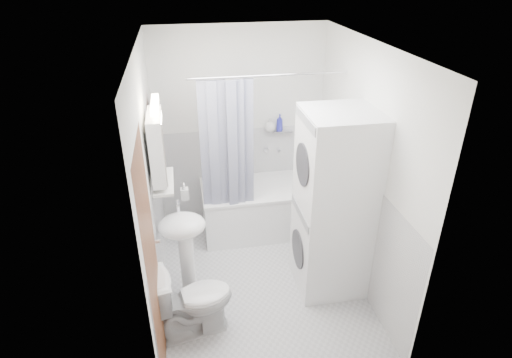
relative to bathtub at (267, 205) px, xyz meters
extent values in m
plane|color=silver|center=(-0.26, -0.92, -0.33)|extent=(2.60, 2.60, 0.00)
plane|color=white|center=(-0.26, 0.38, 0.87)|extent=(2.00, 0.00, 2.00)
plane|color=white|center=(-0.26, -2.22, 0.87)|extent=(2.00, 0.00, 2.00)
plane|color=white|center=(-1.26, -0.92, 0.87)|extent=(0.00, 2.60, 2.60)
plane|color=white|center=(0.74, -0.92, 0.87)|extent=(0.00, 2.60, 2.60)
plane|color=white|center=(-0.26, -0.92, 2.07)|extent=(2.60, 2.60, 0.00)
plane|color=white|center=(-0.26, 0.37, 0.27)|extent=(1.98, 0.00, 1.98)
plane|color=white|center=(-1.25, -0.92, 0.27)|extent=(0.00, 2.58, 2.58)
plane|color=white|center=(0.73, -0.92, 0.27)|extent=(0.00, 2.58, 2.58)
plane|color=brown|center=(-1.24, -1.80, 0.67)|extent=(0.00, 2.00, 2.00)
cylinder|color=silver|center=(-1.21, -1.47, 0.67)|extent=(0.04, 0.04, 0.04)
cube|color=white|center=(0.00, 0.00, -0.05)|extent=(1.55, 0.72, 0.57)
cube|color=white|center=(0.00, 0.00, 0.25)|extent=(1.57, 0.74, 0.03)
cube|color=silver|center=(0.00, 0.00, 0.14)|extent=(1.37, 0.54, 0.20)
cylinder|color=silver|center=(0.20, 0.33, 0.59)|extent=(0.04, 0.12, 0.04)
cylinder|color=silver|center=(0.00, -0.31, 1.67)|extent=(1.75, 0.02, 0.02)
cube|color=#141A48|center=(-0.72, -0.31, 0.92)|extent=(0.10, 0.02, 1.45)
cube|color=#141A48|center=(-0.63, -0.31, 0.92)|extent=(0.10, 0.02, 1.45)
cube|color=#141A48|center=(-0.54, -0.31, 0.92)|extent=(0.10, 0.02, 1.45)
cube|color=#141A48|center=(-0.45, -0.31, 0.92)|extent=(0.10, 0.02, 1.45)
cube|color=#141A48|center=(-0.36, -0.31, 0.92)|extent=(0.10, 0.02, 1.45)
cube|color=#141A48|center=(-0.27, -0.31, 0.92)|extent=(0.10, 0.02, 1.45)
ellipsoid|color=white|center=(-1.02, -1.05, 0.52)|extent=(0.44, 0.37, 0.20)
cylinder|color=white|center=(-1.00, -1.05, 0.04)|extent=(0.14, 0.14, 0.75)
cylinder|color=silver|center=(-1.04, -0.91, 0.64)|extent=(0.03, 0.03, 0.14)
cylinder|color=silver|center=(-1.04, -0.95, 0.70)|extent=(0.02, 0.10, 0.02)
cube|color=white|center=(-1.17, -0.82, 1.22)|extent=(0.12, 0.50, 0.60)
cube|color=white|center=(-1.11, -0.82, 1.22)|extent=(0.01, 0.47, 0.57)
cube|color=#FFEABF|center=(-1.15, -0.82, 1.60)|extent=(0.06, 0.45, 0.06)
cube|color=silver|center=(-1.15, -0.82, 0.87)|extent=(0.18, 0.54, 0.02)
cube|color=silver|center=(0.25, 0.32, 0.82)|extent=(0.22, 0.06, 0.02)
cube|color=maroon|center=(-1.20, -0.17, 1.02)|extent=(0.05, 0.37, 0.87)
cube|color=maroon|center=(-1.17, -0.17, 1.42)|extent=(0.03, 0.32, 0.08)
cylinder|color=silver|center=(-1.21, -0.17, 1.46)|extent=(0.02, 0.04, 0.02)
cube|color=white|center=(0.42, -1.08, 0.13)|extent=(0.66, 0.66, 0.93)
cylinder|color=#2D2D33|center=(0.08, -1.08, 0.13)|extent=(0.02, 0.39, 0.39)
cube|color=gray|center=(0.09, -1.08, 0.54)|extent=(0.02, 0.60, 0.08)
cube|color=white|center=(0.42, -1.08, 1.06)|extent=(0.66, 0.66, 0.93)
cylinder|color=#2D2D33|center=(0.08, -1.08, 1.05)|extent=(0.02, 0.39, 0.39)
cube|color=gray|center=(0.09, -1.08, 1.47)|extent=(0.02, 0.60, 0.08)
imported|color=white|center=(-0.98, -1.49, 0.02)|extent=(0.78, 0.53, 0.70)
imported|color=gray|center=(-0.97, -0.67, 0.62)|extent=(0.08, 0.17, 0.08)
imported|color=gray|center=(-1.15, -0.97, 0.92)|extent=(0.07, 0.18, 0.07)
imported|color=gray|center=(-1.15, -0.70, 0.93)|extent=(0.10, 0.09, 0.10)
imported|color=gray|center=(0.09, 0.32, 0.90)|extent=(0.13, 0.17, 0.13)
imported|color=#2A2BA8|center=(0.21, 0.32, 0.87)|extent=(0.08, 0.21, 0.08)
camera|label=1|loc=(-0.95, -4.37, 2.71)|focal=30.00mm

